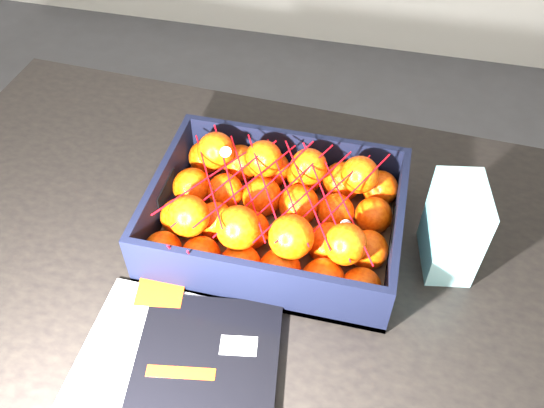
% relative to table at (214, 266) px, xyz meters
% --- Properties ---
extents(ground, '(3.50, 3.50, 0.00)m').
position_rel_table_xyz_m(ground, '(-0.15, 0.12, -0.65)').
color(ground, '#3A3A3D').
rests_on(ground, ground).
extents(table, '(1.24, 0.86, 0.75)m').
position_rel_table_xyz_m(table, '(0.00, 0.00, 0.00)').
color(table, black).
rests_on(table, ground).
extents(magazine_stack, '(0.32, 0.31, 0.02)m').
position_rel_table_xyz_m(magazine_stack, '(0.04, -0.27, 0.11)').
color(magazine_stack, silver).
rests_on(magazine_stack, table).
extents(produce_crate, '(0.42, 0.32, 0.11)m').
position_rel_table_xyz_m(produce_crate, '(0.12, 0.03, 0.13)').
color(produce_crate, brown).
rests_on(produce_crate, table).
extents(clementine_heap, '(0.40, 0.30, 0.13)m').
position_rel_table_xyz_m(clementine_heap, '(0.12, 0.03, 0.16)').
color(clementine_heap, '#EB4004').
rests_on(clementine_heap, produce_crate).
extents(mesh_net, '(0.35, 0.28, 0.10)m').
position_rel_table_xyz_m(mesh_net, '(0.11, 0.02, 0.21)').
color(mesh_net, red).
rests_on(mesh_net, clementine_heap).
extents(retail_carton, '(0.09, 0.12, 0.17)m').
position_rel_table_xyz_m(retail_carton, '(0.41, 0.04, 0.18)').
color(retail_carton, silver).
rests_on(retail_carton, table).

